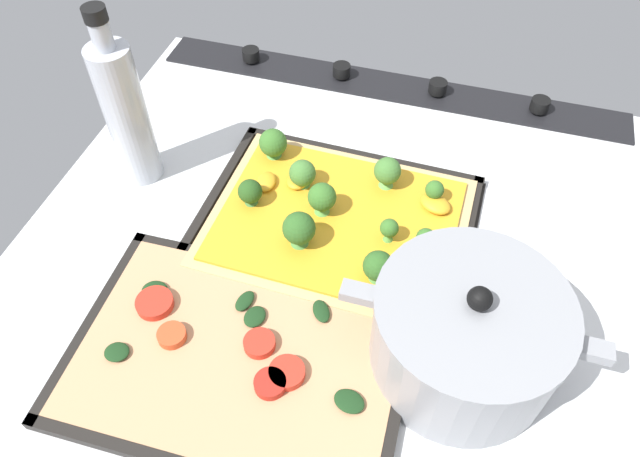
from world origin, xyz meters
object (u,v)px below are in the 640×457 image
baking_tray_back (239,359)px  cooking_pot (466,335)px  veggie_pizza_back (237,354)px  broccoli_pizza (333,215)px  baking_tray_front (334,226)px  oil_bottle (126,112)px

baking_tray_back → cooking_pot: cooking_pot is taller
baking_tray_back → veggie_pizza_back: veggie_pizza_back is taller
baking_tray_back → cooking_pot: 23.88cm
broccoli_pizza → veggie_pizza_back: broccoli_pizza is taller
baking_tray_front → cooking_pot: (-17.63, 14.24, 5.08)cm
baking_tray_back → oil_bottle: 34.05cm
veggie_pizza_back → cooking_pot: 23.88cm
veggie_pizza_back → oil_bottle: bearing=-45.1°
broccoli_pizza → cooking_pot: 23.26cm
baking_tray_front → veggie_pizza_back: bearing=76.6°
oil_bottle → cooking_pot: bearing=160.0°
broccoli_pizza → baking_tray_back: bearing=77.8°
baking_tray_front → broccoli_pizza: (0.20, -0.30, 1.65)cm
veggie_pizza_back → cooking_pot: size_ratio=1.29×
veggie_pizza_back → oil_bottle: oil_bottle is taller
baking_tray_front → baking_tray_back: 21.32cm
broccoli_pizza → veggie_pizza_back: (4.74, 20.97, -0.96)cm
broccoli_pizza → oil_bottle: 28.86cm
cooking_pot → broccoli_pizza: bearing=-39.2°
veggie_pizza_back → broccoli_pizza: bearing=-102.7°
baking_tray_front → baking_tray_back: bearing=77.1°
broccoli_pizza → cooking_pot: (-17.83, 14.54, 3.43)cm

